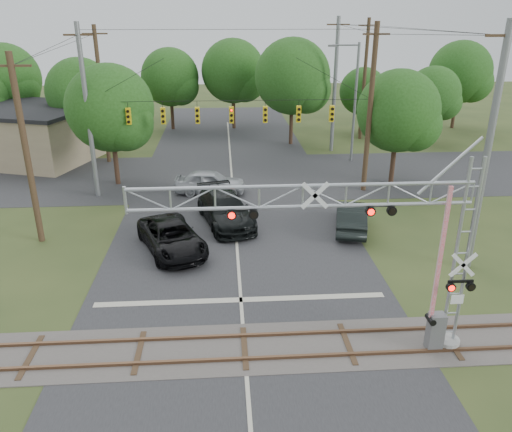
{
  "coord_description": "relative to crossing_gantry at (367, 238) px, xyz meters",
  "views": [
    {
      "loc": [
        -0.63,
        -13.78,
        11.92
      ],
      "look_at": [
        0.81,
        7.5,
        3.25
      ],
      "focal_mm": 35.0,
      "sensor_mm": 36.0,
      "label": 1
    }
  ],
  "objects": [
    {
      "name": "railroad_track",
      "position": [
        -4.27,
        0.36,
        -4.69
      ],
      "size": [
        90.0,
        3.2,
        0.17
      ],
      "color": "#4A4340",
      "rests_on": "ground"
    },
    {
      "name": "streetlight",
      "position": [
        6.04,
        26.12,
        0.77
      ],
      "size": [
        2.62,
        0.27,
        9.82
      ],
      "color": "slate",
      "rests_on": "ground"
    },
    {
      "name": "treeline",
      "position": [
        -4.14,
        33.26,
        1.02
      ],
      "size": [
        54.35,
        26.63,
        10.01
      ],
      "color": "#3C281B",
      "rests_on": "ground"
    },
    {
      "name": "road_cross",
      "position": [
        -4.27,
        22.36,
        -4.71
      ],
      "size": [
        90.0,
        12.0,
        0.02
      ],
      "primitive_type": "cube",
      "color": "#2C2B2E",
      "rests_on": "ground"
    },
    {
      "name": "utility_poles",
      "position": [
        -1.18,
        21.91,
        1.06
      ],
      "size": [
        26.46,
        28.25,
        11.77
      ],
      "color": "#3D2C1C",
      "rests_on": "ground"
    },
    {
      "name": "road_main",
      "position": [
        -4.27,
        8.36,
        -4.71
      ],
      "size": [
        14.0,
        90.0,
        0.02
      ],
      "primitive_type": "cube",
      "color": "#2C2B2E",
      "rests_on": "ground"
    },
    {
      "name": "suv_dark",
      "position": [
        2.54,
        11.37,
        -3.92
      ],
      "size": [
        2.74,
        5.13,
        1.61
      ],
      "primitive_type": "imported",
      "rotation": [
        0.0,
        0.0,
        2.92
      ],
      "color": "black",
      "rests_on": "ground"
    },
    {
      "name": "pickup_black",
      "position": [
        -7.76,
        9.18,
        -3.92
      ],
      "size": [
        4.61,
        6.35,
        1.6
      ],
      "primitive_type": "imported",
      "rotation": [
        0.0,
        0.0,
        0.38
      ],
      "color": "black",
      "rests_on": "ground"
    },
    {
      "name": "crossing_gantry",
      "position": [
        0.0,
        0.0,
        0.0
      ],
      "size": [
        12.23,
        0.96,
        7.54
      ],
      "color": "gray",
      "rests_on": "ground"
    },
    {
      "name": "traffic_signal_span",
      "position": [
        -3.39,
        18.36,
        1.0
      ],
      "size": [
        19.34,
        0.36,
        11.5
      ],
      "color": "slate",
      "rests_on": "ground"
    },
    {
      "name": "ground",
      "position": [
        -4.27,
        -1.64,
        -4.72
      ],
      "size": [
        160.0,
        160.0,
        0.0
      ],
      "primitive_type": "plane",
      "color": "#33431F",
      "rests_on": "ground"
    },
    {
      "name": "sedan_silver",
      "position": [
        -5.87,
        18.41,
        -3.88
      ],
      "size": [
        5.1,
        2.37,
        1.69
      ],
      "primitive_type": "imported",
      "rotation": [
        0.0,
        0.0,
        1.49
      ],
      "color": "#A4A6AB",
      "rests_on": "ground"
    },
    {
      "name": "car_dark",
      "position": [
        -4.85,
        12.81,
        -3.81
      ],
      "size": [
        4.02,
        6.68,
        1.81
      ],
      "primitive_type": "imported",
      "rotation": [
        0.0,
        0.0,
        0.25
      ],
      "color": "black",
      "rests_on": "ground"
    }
  ]
}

